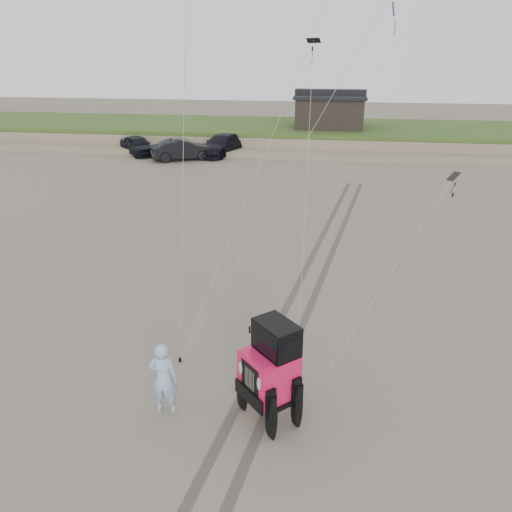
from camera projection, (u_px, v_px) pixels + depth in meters
The scene contains 11 objects.
ground at pixel (229, 385), 13.55m from camera, with size 160.00×160.00×0.00m, color #6B6054.
dune_ridge at pixel (307, 136), 47.47m from camera, with size 160.00×14.25×1.73m.
cabin at pixel (330, 110), 45.81m from camera, with size 6.40×5.40×3.35m.
truck_a at pixel (138, 145), 42.84m from camera, with size 1.88×4.68×1.60m, color black.
truck_b at pixel (183, 150), 40.72m from camera, with size 1.80×5.16×1.70m, color black.
truck_c at pixel (223, 145), 42.66m from camera, with size 2.43×5.97×1.73m, color black.
jeep at pixel (269, 382), 11.98m from camera, with size 2.43×5.63×2.10m, color #E5184F, non-canonical shape.
man at pixel (163, 378), 12.26m from camera, with size 0.71×0.47×1.95m, color #8BA3D7.
stake_main at pixel (180, 360), 14.56m from camera, with size 0.08×0.08×0.12m, color black.
stake_aux at pixel (295, 421), 12.18m from camera, with size 0.08×0.08×0.12m, color black.
tire_tracks at pixel (315, 270), 20.57m from camera, with size 5.22×29.74×0.01m.
Camera 1 is at (2.39, -10.92, 8.46)m, focal length 35.00 mm.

